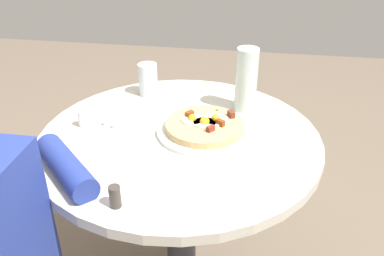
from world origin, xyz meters
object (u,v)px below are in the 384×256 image
fork (121,112)px  knife (130,115)px  water_bottle (246,80)px  salt_shaker (83,119)px  breakfast_pizza (205,125)px  dining_table (180,183)px  pepper_shaker (115,197)px  water_glass (148,79)px  pizza_plate (205,131)px  bread_plate (78,152)px

fork → knife: 0.04m
water_bottle → salt_shaker: water_bottle is taller
breakfast_pizza → water_bottle: size_ratio=1.12×
dining_table → fork: bearing=-25.7°
water_bottle → pepper_shaker: size_ratio=3.82×
water_glass → pepper_shaker: 0.62m
pepper_shaker → water_glass: bearing=-82.7°
fork → pizza_plate: bearing=98.7°
bread_plate → pepper_shaker: size_ratio=2.85×
pizza_plate → dining_table: bearing=21.4°
water_bottle → pepper_shaker: bearing=63.6°
pizza_plate → breakfast_pizza: breakfast_pizza is taller
water_glass → pepper_shaker: size_ratio=2.07×
dining_table → fork: (0.22, -0.10, 0.19)m
bread_plate → water_glass: 0.43m
dining_table → breakfast_pizza: size_ratio=3.56×
knife → water_bottle: size_ratio=0.84×
dining_table → water_glass: 0.40m
breakfast_pizza → salt_shaker: (0.38, 0.02, 0.00)m
breakfast_pizza → pepper_shaker: breakfast_pizza is taller
knife → water_glass: size_ratio=1.55×
dining_table → water_bottle: bearing=-132.2°
water_glass → salt_shaker: (0.14, 0.26, -0.03)m
pizza_plate → water_glass: water_glass is taller
salt_shaker → fork: bearing=-133.3°
knife → salt_shaker: (0.13, 0.08, 0.02)m
pizza_plate → bread_plate: (0.34, 0.18, -0.00)m
breakfast_pizza → pepper_shaker: bearing=66.8°
water_bottle → fork: bearing=14.1°
knife → pepper_shaker: 0.45m
knife → pizza_plate: bearing=99.8°
breakfast_pizza → bread_plate: (0.34, 0.18, -0.02)m
knife → water_glass: 0.19m
breakfast_pizza → water_bottle: 0.22m
pizza_plate → knife: (0.26, -0.06, 0.00)m
knife → pepper_shaker: pepper_shaker is taller
salt_shaker → breakfast_pizza: bearing=-176.5°
pizza_plate → water_glass: size_ratio=2.53×
breakfast_pizza → water_glass: water_glass is taller
dining_table → pepper_shaker: pepper_shaker is taller
pepper_shaker → dining_table: bearing=-104.1°
breakfast_pizza → water_bottle: bearing=-122.7°
knife → salt_shaker: size_ratio=3.29×
knife → pepper_shaker: size_ratio=3.20×
pizza_plate → salt_shaker: size_ratio=5.37×
salt_shaker → dining_table: bearing=178.9°
bread_plate → pepper_shaker: bearing=131.8°
knife → water_glass: bearing=-162.4°
dining_table → bread_plate: 0.35m
water_bottle → water_glass: bearing=-10.5°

